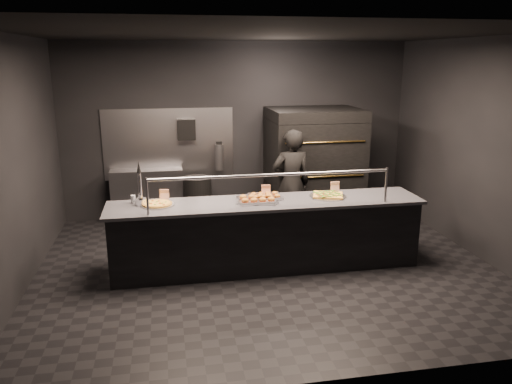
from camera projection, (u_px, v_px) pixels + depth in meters
room at (264, 157)px, 6.36m from camera, size 6.04×6.00×3.00m
service_counter at (267, 234)px, 6.59m from camera, size 4.10×0.78×1.37m
pizza_oven at (313, 165)px, 8.47m from camera, size 1.50×1.23×1.91m
prep_shelf at (148, 195)px, 8.52m from camera, size 1.20×0.35×0.90m
towel_dispenser at (186, 129)px, 8.42m from camera, size 0.30×0.20×0.35m
fire_extinguisher at (219, 157)px, 8.65m from camera, size 0.14×0.14×0.51m
beer_tap at (140, 193)px, 6.26m from camera, size 0.15×0.21×0.57m
round_pizza at (157, 204)px, 6.29m from camera, size 0.43×0.43×0.03m
slider_tray_a at (257, 199)px, 6.45m from camera, size 0.57×0.48×0.08m
slider_tray_b at (265, 196)px, 6.61m from camera, size 0.45×0.35×0.07m
square_pizza at (328, 195)px, 6.68m from camera, size 0.49×0.49×0.05m
condiment_jar at (136, 199)px, 6.38m from camera, size 0.16×0.06×0.10m
tent_cards at (257, 190)px, 6.70m from camera, size 2.45×0.04×0.15m
trash_bin at (198, 200)px, 8.44m from camera, size 0.47×0.47×0.79m
worker at (291, 183)px, 7.73m from camera, size 0.64×0.44×1.68m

